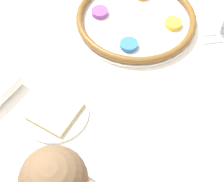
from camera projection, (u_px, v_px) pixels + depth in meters
dining_table at (115, 149)px, 1.10m from camera, size 1.29×1.02×0.78m
seder_plate at (136, 18)px, 0.89m from camera, size 0.34×0.34×0.03m
coconut at (54, 180)px, 0.47m from camera, size 0.11×0.11×0.11m
bread_plate at (55, 112)px, 0.72m from camera, size 0.16×0.16×0.02m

